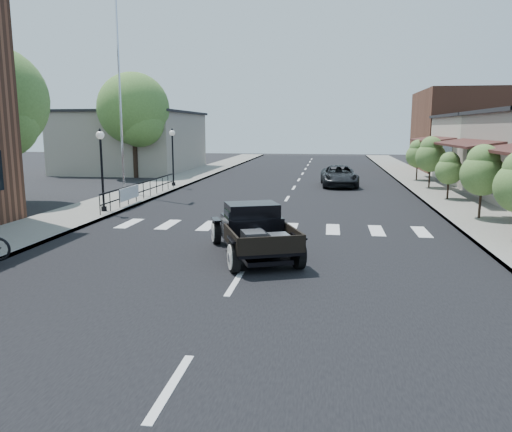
# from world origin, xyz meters

# --- Properties ---
(ground) EXTENTS (120.00, 120.00, 0.00)m
(ground) POSITION_xyz_m (0.00, 0.00, 0.00)
(ground) COLOR black
(ground) RESTS_ON ground
(road) EXTENTS (14.00, 80.00, 0.02)m
(road) POSITION_xyz_m (0.00, 15.00, 0.01)
(road) COLOR black
(road) RESTS_ON ground
(road_markings) EXTENTS (12.00, 60.00, 0.06)m
(road_markings) POSITION_xyz_m (0.00, 10.00, 0.00)
(road_markings) COLOR silver
(road_markings) RESTS_ON ground
(sidewalk_left) EXTENTS (3.00, 80.00, 0.15)m
(sidewalk_left) POSITION_xyz_m (-8.50, 15.00, 0.07)
(sidewalk_left) COLOR gray
(sidewalk_left) RESTS_ON ground
(sidewalk_right) EXTENTS (3.00, 80.00, 0.15)m
(sidewalk_right) POSITION_xyz_m (8.50, 15.00, 0.07)
(sidewalk_right) COLOR gray
(sidewalk_right) RESTS_ON ground
(low_building_left) EXTENTS (10.00, 12.00, 5.00)m
(low_building_left) POSITION_xyz_m (-15.00, 28.00, 2.50)
(low_building_left) COLOR gray
(low_building_left) RESTS_ON ground
(far_building_right) EXTENTS (11.00, 10.00, 7.00)m
(far_building_right) POSITION_xyz_m (15.50, 32.00, 3.50)
(far_building_right) COLOR brown
(far_building_right) RESTS_ON ground
(railing) EXTENTS (0.08, 10.00, 1.00)m
(railing) POSITION_xyz_m (-7.30, 10.00, 0.65)
(railing) COLOR black
(railing) RESTS_ON sidewalk_left
(banner) EXTENTS (0.04, 2.20, 0.60)m
(banner) POSITION_xyz_m (-7.22, 8.00, 0.45)
(banner) COLOR silver
(banner) RESTS_ON sidewalk_left
(lamp_post_b) EXTENTS (0.36, 0.36, 3.61)m
(lamp_post_b) POSITION_xyz_m (-7.60, 6.00, 1.96)
(lamp_post_b) COLOR black
(lamp_post_b) RESTS_ON sidewalk_left
(lamp_post_c) EXTENTS (0.36, 0.36, 3.61)m
(lamp_post_c) POSITION_xyz_m (-7.60, 16.00, 1.96)
(lamp_post_c) COLOR black
(lamp_post_c) RESTS_ON sidewalk_left
(flagpole) EXTENTS (0.12, 0.12, 12.24)m
(flagpole) POSITION_xyz_m (-9.20, 12.00, 6.27)
(flagpole) COLOR silver
(flagpole) RESTS_ON sidewalk_left
(big_tree_far) EXTENTS (5.37, 5.37, 7.89)m
(big_tree_far) POSITION_xyz_m (-12.50, 22.00, 3.95)
(big_tree_far) COLOR #4C7632
(big_tree_far) RESTS_ON ground
(small_tree_b) EXTENTS (1.72, 1.72, 2.87)m
(small_tree_b) POSITION_xyz_m (8.30, 6.62, 1.59)
(small_tree_b) COLOR #4D7234
(small_tree_b) RESTS_ON sidewalk_right
(small_tree_c) EXTENTS (1.39, 1.39, 2.32)m
(small_tree_c) POSITION_xyz_m (8.30, 12.29, 1.31)
(small_tree_c) COLOR #4D7234
(small_tree_c) RESTS_ON sidewalk_right
(small_tree_d) EXTENTS (1.80, 1.80, 3.00)m
(small_tree_d) POSITION_xyz_m (8.30, 17.27, 1.65)
(small_tree_d) COLOR #4D7234
(small_tree_d) RESTS_ON sidewalk_right
(small_tree_e) EXTENTS (1.63, 1.63, 2.71)m
(small_tree_e) POSITION_xyz_m (8.30, 21.89, 1.51)
(small_tree_e) COLOR #4D7234
(small_tree_e) RESTS_ON sidewalk_right
(hotrod_pickup) EXTENTS (3.70, 5.09, 1.60)m
(hotrod_pickup) POSITION_xyz_m (0.04, -0.26, 0.80)
(hotrod_pickup) COLOR black
(hotrod_pickup) RESTS_ON ground
(second_car) EXTENTS (2.51, 4.97, 1.35)m
(second_car) POSITION_xyz_m (2.84, 18.31, 0.67)
(second_car) COLOR black
(second_car) RESTS_ON ground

